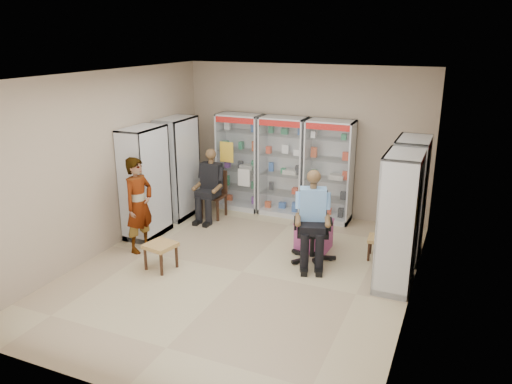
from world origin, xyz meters
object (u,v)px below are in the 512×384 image
at_px(cabinet_left_far, 178,168).
at_px(woven_stool_b, 161,256).
at_px(cabinet_right_near, 399,222).
at_px(pink_trunk, 314,235).
at_px(standing_man, 139,205).
at_px(cabinet_right_far, 408,199).
at_px(seated_shopkeeper, 312,219).
at_px(cabinet_back_left, 240,162).
at_px(wooden_chair, 214,195).
at_px(woven_stool_a, 379,248).
at_px(cabinet_left_near, 145,183).
at_px(cabinet_back_mid, 283,167).
at_px(cabinet_back_right, 329,172).
at_px(office_chair, 313,227).

relative_size(cabinet_left_far, woven_stool_b, 4.70).
xyz_separation_m(cabinet_right_near, pink_trunk, (-1.47, 0.78, -0.74)).
xyz_separation_m(cabinet_right_near, standing_man, (-4.16, -0.42, -0.18)).
relative_size(cabinet_right_far, standing_man, 1.23).
xyz_separation_m(cabinet_left_far, seated_shopkeeper, (3.10, -1.00, -0.27)).
bearing_deg(cabinet_back_left, wooden_chair, -108.90).
height_order(cabinet_right_near, woven_stool_a, cabinet_right_near).
height_order(cabinet_left_near, standing_man, cabinet_left_near).
distance_m(cabinet_back_left, pink_trunk, 2.63).
xyz_separation_m(cabinet_back_left, woven_stool_b, (0.08, -3.12, -0.79)).
bearing_deg(cabinet_left_near, cabinet_right_near, 87.43).
height_order(cabinet_left_far, pink_trunk, cabinet_left_far).
distance_m(cabinet_back_mid, cabinet_right_near, 3.41).
height_order(cabinet_back_mid, pink_trunk, cabinet_back_mid).
height_order(seated_shopkeeper, standing_man, standing_man).
bearing_deg(cabinet_right_near, cabinet_back_right, 36.16).
bearing_deg(standing_man, cabinet_left_near, 33.03).
distance_m(cabinet_right_near, woven_stool_b, 3.65).
xyz_separation_m(cabinet_back_mid, cabinet_right_near, (2.58, -2.23, 0.00)).
bearing_deg(standing_man, pink_trunk, -58.70).
xyz_separation_m(cabinet_left_near, pink_trunk, (2.99, 0.58, -0.74)).
bearing_deg(cabinet_right_near, cabinet_right_far, 0.00).
xyz_separation_m(office_chair, woven_stool_a, (1.00, 0.49, -0.38)).
distance_m(cabinet_left_near, seated_shopkeeper, 3.11).
xyz_separation_m(cabinet_right_far, cabinet_left_near, (-4.46, -0.90, 0.00)).
bearing_deg(cabinet_back_mid, cabinet_back_left, 180.00).
xyz_separation_m(cabinet_back_right, wooden_chair, (-2.15, -0.73, -0.53)).
bearing_deg(cabinet_back_right, office_chair, -81.88).
bearing_deg(pink_trunk, cabinet_left_near, -169.10).
bearing_deg(wooden_chair, woven_stool_b, -82.24).
bearing_deg(wooden_chair, seated_shopkeeper, -26.43).
relative_size(cabinet_back_left, standing_man, 1.23).
distance_m(cabinet_back_right, cabinet_right_near, 2.76).
distance_m(cabinet_left_far, woven_stool_a, 4.20).
bearing_deg(office_chair, seated_shopkeeper, -108.29).
distance_m(cabinet_left_far, pink_trunk, 3.13).
xyz_separation_m(cabinet_right_far, wooden_chair, (-3.78, 0.40, -0.53)).
height_order(cabinet_right_near, cabinet_left_near, same).
distance_m(cabinet_left_far, seated_shopkeeper, 3.27).
relative_size(cabinet_back_right, cabinet_right_near, 1.00).
height_order(cabinet_right_far, wooden_chair, cabinet_right_far).
bearing_deg(standing_man, office_chair, -67.29).
bearing_deg(cabinet_left_near, seated_shopkeeper, 91.81).
relative_size(seated_shopkeeper, woven_stool_b, 3.41).
relative_size(cabinet_back_mid, pink_trunk, 3.73).
relative_size(cabinet_back_mid, woven_stool_a, 5.40).
xyz_separation_m(cabinet_left_near, woven_stool_b, (1.01, -1.09, -0.79)).
relative_size(cabinet_right_near, pink_trunk, 3.73).
height_order(cabinet_back_right, cabinet_right_near, same).
xyz_separation_m(cabinet_back_mid, seated_shopkeeper, (1.22, -1.93, -0.27)).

